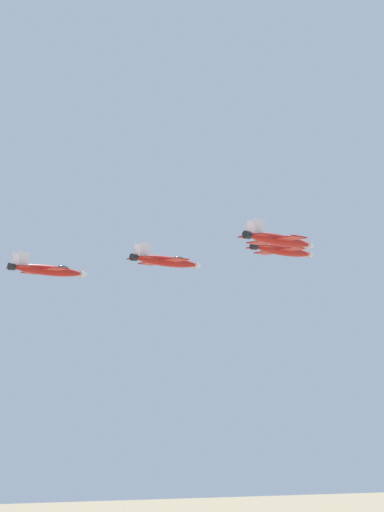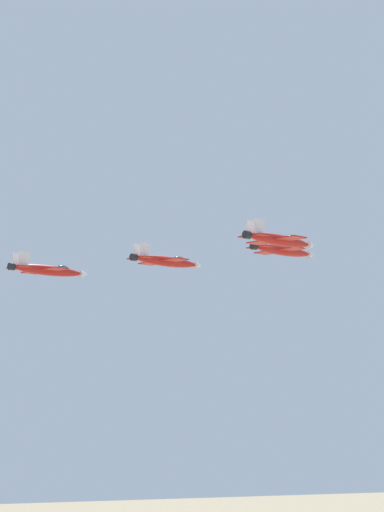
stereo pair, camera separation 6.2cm
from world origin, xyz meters
name	(u,v)px [view 1 (the left image)]	position (x,y,z in m)	size (l,w,h in m)	color
jet_lead	(283,250)	(0.14, -23.37, 100.65)	(11.13, 16.78, 3.73)	red
jet_left_wingman	(166,261)	(6.35, -2.01, 98.41)	(11.24, 16.93, 3.77)	red
jet_right_wingman	(279,240)	(-19.94, -13.80, 99.09)	(11.16, 16.77, 3.75)	red
jet_left_outer	(48,270)	(12.55, 19.35, 96.54)	(11.31, 17.04, 3.79)	red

